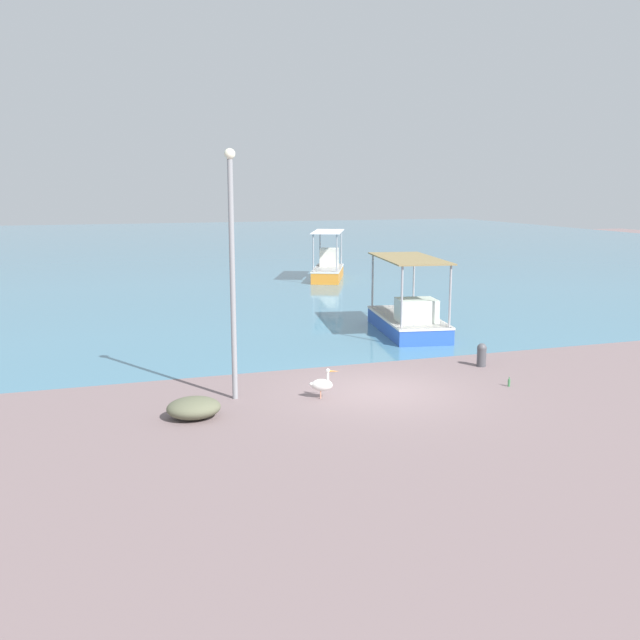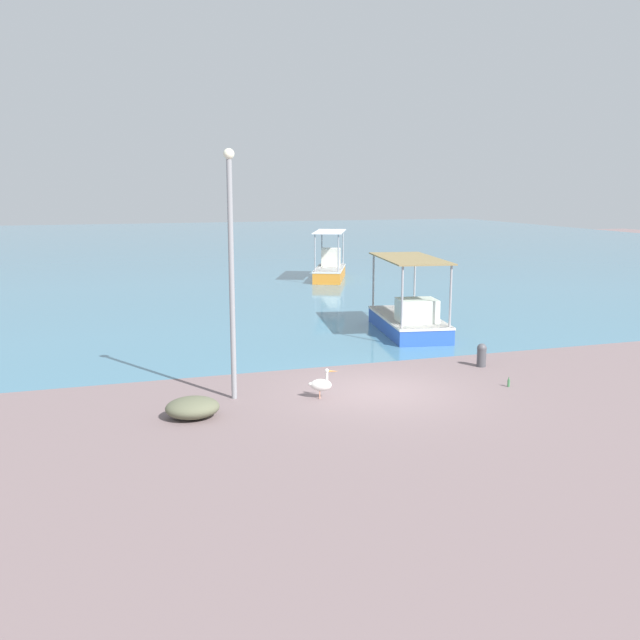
# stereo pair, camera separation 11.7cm
# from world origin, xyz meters

# --- Properties ---
(ground) EXTENTS (120.00, 120.00, 0.00)m
(ground) POSITION_xyz_m (0.00, 0.00, 0.00)
(ground) COLOR slate
(harbor_water) EXTENTS (110.00, 90.00, 0.00)m
(harbor_water) POSITION_xyz_m (0.00, 48.00, 0.00)
(harbor_water) COLOR teal
(harbor_water) RESTS_ON ground
(fishing_boat_center) EXTENTS (3.35, 4.93, 2.86)m
(fishing_boat_center) POSITION_xyz_m (6.34, 22.81, 0.67)
(fishing_boat_center) COLOR orange
(fishing_boat_center) RESTS_ON harbor_water
(fishing_boat_near_right) EXTENTS (2.84, 5.30, 2.83)m
(fishing_boat_near_right) POSITION_xyz_m (4.06, 6.86, 0.60)
(fishing_boat_near_right) COLOR blue
(fishing_boat_near_right) RESTS_ON harbor_water
(pelican) EXTENTS (0.78, 0.46, 0.80)m
(pelican) POSITION_xyz_m (-1.73, -0.10, 0.38)
(pelican) COLOR #E0997A
(pelican) RESTS_ON ground
(lamp_post) EXTENTS (0.28, 0.28, 6.38)m
(lamp_post) POSITION_xyz_m (-3.89, 0.60, 3.55)
(lamp_post) COLOR gray
(lamp_post) RESTS_ON ground
(mooring_bollard) EXTENTS (0.30, 0.30, 0.72)m
(mooring_bollard) POSITION_xyz_m (4.00, 1.54, 0.39)
(mooring_bollard) COLOR #47474C
(mooring_bollard) RESTS_ON ground
(net_pile) EXTENTS (1.29, 1.10, 0.50)m
(net_pile) POSITION_xyz_m (-5.15, -0.66, 0.25)
(net_pile) COLOR #5E6049
(net_pile) RESTS_ON ground
(glass_bottle) EXTENTS (0.07, 0.07, 0.27)m
(glass_bottle) POSITION_xyz_m (3.54, -0.68, 0.11)
(glass_bottle) COLOR #3F7F4C
(glass_bottle) RESTS_ON ground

